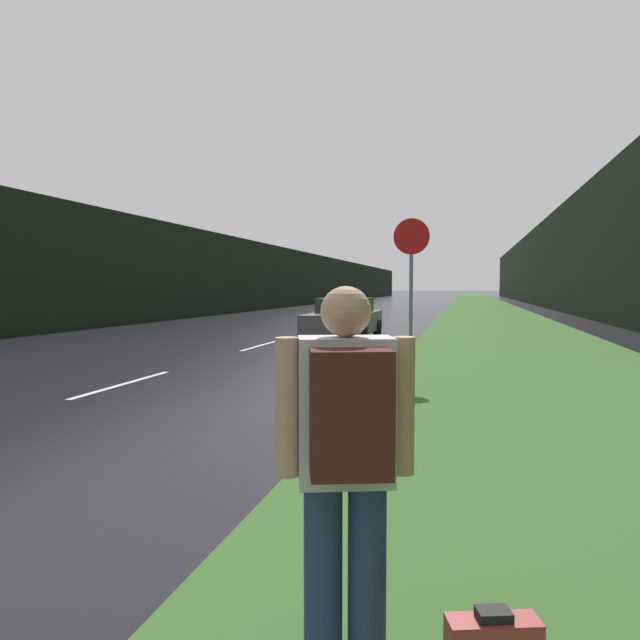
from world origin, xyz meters
The scene contains 10 objects.
grass_verge centered at (7.38, 40.00, 0.01)m, with size 6.00×240.00×0.02m, color #386028.
lane_stripe_b centered at (0.00, 8.14, 0.00)m, with size 0.12×3.00×0.01m, color silver.
lane_stripe_c centered at (0.00, 15.14, 0.00)m, with size 0.12×3.00×0.01m, color silver.
lane_stripe_d centered at (0.00, 22.14, 0.00)m, with size 0.12×3.00×0.01m, color silver.
lane_stripe_e centered at (0.00, 29.14, 0.00)m, with size 0.12×3.00×0.01m, color silver.
treeline_far_side centered at (-10.38, 50.00, 2.60)m, with size 2.00×140.00×5.20m, color black.
treeline_near_side centered at (13.38, 50.00, 3.82)m, with size 2.00×140.00×7.64m, color black.
stop_sign centered at (4.93, 10.18, 1.87)m, with size 0.69×0.07×3.06m.
hitchhiker_with_backpack centered at (5.47, 1.52, 1.00)m, with size 0.58×0.50×1.75m.
car_passing_near centered at (2.19, 16.95, 0.72)m, with size 1.90×4.50×1.40m.
Camera 1 is at (5.97, -0.85, 1.74)m, focal length 32.00 mm.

